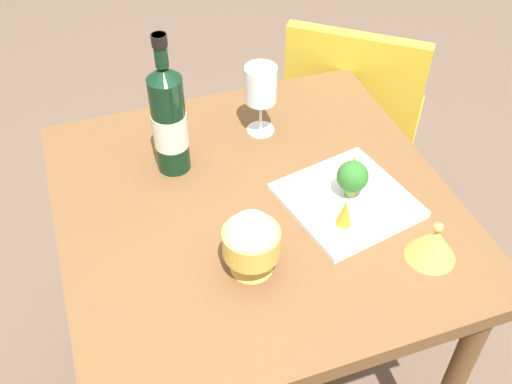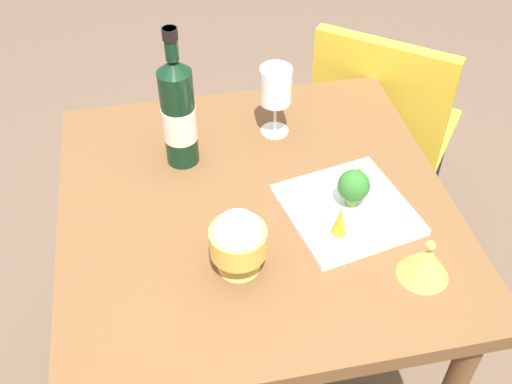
{
  "view_description": "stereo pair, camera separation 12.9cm",
  "coord_description": "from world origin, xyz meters",
  "px_view_note": "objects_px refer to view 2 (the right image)",
  "views": [
    {
      "loc": [
        -0.88,
        0.31,
        1.67
      ],
      "look_at": [
        0.0,
        0.0,
        0.78
      ],
      "focal_mm": 42.38,
      "sensor_mm": 36.0,
      "label": 1
    },
    {
      "loc": [
        -0.91,
        0.18,
        1.67
      ],
      "look_at": [
        0.0,
        0.0,
        0.78
      ],
      "focal_mm": 42.38,
      "sensor_mm": 36.0,
      "label": 2
    }
  ],
  "objects_px": {
    "wine_glass": "(276,87)",
    "serving_plate": "(347,209)",
    "carrot_garnish_left": "(340,221)",
    "rice_bowl_lid": "(426,262)",
    "rice_bowl": "(238,241)",
    "carrot_garnish_right": "(360,174)",
    "wine_bottle": "(178,113)",
    "chair_by_wall": "(380,124)",
    "broccoli_floret": "(354,186)"
  },
  "relations": [
    {
      "from": "rice_bowl",
      "to": "chair_by_wall",
      "type": "bearing_deg",
      "value": -40.77
    },
    {
      "from": "serving_plate",
      "to": "carrot_garnish_left",
      "type": "relative_size",
      "value": 4.57
    },
    {
      "from": "wine_bottle",
      "to": "rice_bowl",
      "type": "relative_size",
      "value": 2.38
    },
    {
      "from": "rice_bowl_lid",
      "to": "chair_by_wall",
      "type": "bearing_deg",
      "value": -16.03
    },
    {
      "from": "chair_by_wall",
      "to": "carrot_garnish_left",
      "type": "relative_size",
      "value": 13.16
    },
    {
      "from": "wine_bottle",
      "to": "rice_bowl",
      "type": "height_order",
      "value": "wine_bottle"
    },
    {
      "from": "broccoli_floret",
      "to": "carrot_garnish_left",
      "type": "height_order",
      "value": "broccoli_floret"
    },
    {
      "from": "rice_bowl",
      "to": "broccoli_floret",
      "type": "bearing_deg",
      "value": -67.4
    },
    {
      "from": "serving_plate",
      "to": "broccoli_floret",
      "type": "bearing_deg",
      "value": -50.85
    },
    {
      "from": "chair_by_wall",
      "to": "broccoli_floret",
      "type": "xyz_separation_m",
      "value": [
        -0.53,
        0.29,
        0.28
      ]
    },
    {
      "from": "chair_by_wall",
      "to": "carrot_garnish_right",
      "type": "bearing_deg",
      "value": -80.02
    },
    {
      "from": "chair_by_wall",
      "to": "carrot_garnish_right",
      "type": "height_order",
      "value": "chair_by_wall"
    },
    {
      "from": "chair_by_wall",
      "to": "rice_bowl_lid",
      "type": "height_order",
      "value": "chair_by_wall"
    },
    {
      "from": "rice_bowl",
      "to": "rice_bowl_lid",
      "type": "xyz_separation_m",
      "value": [
        -0.09,
        -0.34,
        -0.04
      ]
    },
    {
      "from": "broccoli_floret",
      "to": "serving_plate",
      "type": "bearing_deg",
      "value": 129.15
    },
    {
      "from": "chair_by_wall",
      "to": "serving_plate",
      "type": "bearing_deg",
      "value": -80.83
    },
    {
      "from": "chair_by_wall",
      "to": "serving_plate",
      "type": "xyz_separation_m",
      "value": [
        -0.54,
        0.3,
        0.22
      ]
    },
    {
      "from": "carrot_garnish_right",
      "to": "wine_bottle",
      "type": "bearing_deg",
      "value": 64.43
    },
    {
      "from": "carrot_garnish_left",
      "to": "carrot_garnish_right",
      "type": "bearing_deg",
      "value": -33.18
    },
    {
      "from": "rice_bowl_lid",
      "to": "serving_plate",
      "type": "relative_size",
      "value": 0.34
    },
    {
      "from": "wine_glass",
      "to": "serving_plate",
      "type": "relative_size",
      "value": 0.61
    },
    {
      "from": "rice_bowl",
      "to": "serving_plate",
      "type": "xyz_separation_m",
      "value": [
        0.1,
        -0.25,
        -0.07
      ]
    },
    {
      "from": "carrot_garnish_left",
      "to": "rice_bowl_lid",
      "type": "bearing_deg",
      "value": -133.25
    },
    {
      "from": "carrot_garnish_right",
      "to": "rice_bowl_lid",
      "type": "bearing_deg",
      "value": -169.48
    },
    {
      "from": "chair_by_wall",
      "to": "rice_bowl_lid",
      "type": "xyz_separation_m",
      "value": [
        -0.73,
        0.21,
        0.25
      ]
    },
    {
      "from": "carrot_garnish_left",
      "to": "chair_by_wall",
      "type": "bearing_deg",
      "value": -29.43
    },
    {
      "from": "wine_bottle",
      "to": "carrot_garnish_left",
      "type": "distance_m",
      "value": 0.42
    },
    {
      "from": "chair_by_wall",
      "to": "wine_bottle",
      "type": "height_order",
      "value": "wine_bottle"
    },
    {
      "from": "chair_by_wall",
      "to": "rice_bowl",
      "type": "distance_m",
      "value": 0.9
    },
    {
      "from": "carrot_garnish_left",
      "to": "wine_glass",
      "type": "bearing_deg",
      "value": 7.82
    },
    {
      "from": "rice_bowl_lid",
      "to": "serving_plate",
      "type": "bearing_deg",
      "value": 25.97
    },
    {
      "from": "rice_bowl",
      "to": "carrot_garnish_right",
      "type": "xyz_separation_m",
      "value": [
        0.17,
        -0.3,
        -0.03
      ]
    },
    {
      "from": "wine_glass",
      "to": "rice_bowl_lid",
      "type": "xyz_separation_m",
      "value": [
        -0.49,
        -0.18,
        -0.09
      ]
    },
    {
      "from": "rice_bowl_lid",
      "to": "carrot_garnish_left",
      "type": "xyz_separation_m",
      "value": [
        0.12,
        0.13,
        0.01
      ]
    },
    {
      "from": "rice_bowl",
      "to": "serving_plate",
      "type": "relative_size",
      "value": 0.48
    },
    {
      "from": "wine_bottle",
      "to": "carrot_garnish_right",
      "type": "xyz_separation_m",
      "value": [
        -0.18,
        -0.37,
        -0.09
      ]
    },
    {
      "from": "wine_bottle",
      "to": "broccoli_floret",
      "type": "xyz_separation_m",
      "value": [
        -0.23,
        -0.33,
        -0.07
      ]
    },
    {
      "from": "chair_by_wall",
      "to": "wine_bottle",
      "type": "distance_m",
      "value": 0.78
    },
    {
      "from": "chair_by_wall",
      "to": "wine_glass",
      "type": "relative_size",
      "value": 4.75
    },
    {
      "from": "chair_by_wall",
      "to": "broccoli_floret",
      "type": "distance_m",
      "value": 0.67
    },
    {
      "from": "wine_bottle",
      "to": "rice_bowl_lid",
      "type": "height_order",
      "value": "wine_bottle"
    },
    {
      "from": "wine_bottle",
      "to": "rice_bowl",
      "type": "bearing_deg",
      "value": -168.26
    },
    {
      "from": "serving_plate",
      "to": "carrot_garnish_right",
      "type": "relative_size",
      "value": 5.56
    },
    {
      "from": "wine_bottle",
      "to": "serving_plate",
      "type": "distance_m",
      "value": 0.42
    },
    {
      "from": "wine_glass",
      "to": "broccoli_floret",
      "type": "xyz_separation_m",
      "value": [
        -0.29,
        -0.1,
        -0.06
      ]
    },
    {
      "from": "chair_by_wall",
      "to": "wine_glass",
      "type": "distance_m",
      "value": 0.58
    },
    {
      "from": "serving_plate",
      "to": "carrot_garnish_right",
      "type": "height_order",
      "value": "carrot_garnish_right"
    },
    {
      "from": "wine_glass",
      "to": "broccoli_floret",
      "type": "bearing_deg",
      "value": -160.99
    },
    {
      "from": "serving_plate",
      "to": "carrot_garnish_left",
      "type": "height_order",
      "value": "carrot_garnish_left"
    },
    {
      "from": "chair_by_wall",
      "to": "carrot_garnish_right",
      "type": "distance_m",
      "value": 0.6
    }
  ]
}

